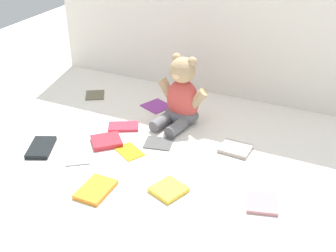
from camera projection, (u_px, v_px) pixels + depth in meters
ground_plane at (184, 138)px, 1.60m from camera, size 3.20×3.20×0.00m
backdrop_drape at (227, 6)px, 1.74m from camera, size 1.61×0.03×0.78m
teddy_bear at (181, 98)px, 1.66m from camera, size 0.23×0.22×0.27m
book_case_0 at (157, 106)px, 1.82m from camera, size 0.14×0.13×0.01m
book_case_1 at (159, 143)px, 1.56m from camera, size 0.12×0.10×0.01m
book_case_2 at (96, 189)px, 1.32m from camera, size 0.09×0.13×0.01m
book_case_3 at (236, 148)px, 1.52m from camera, size 0.11×0.09×0.01m
book_case_4 at (169, 190)px, 1.32m from camera, size 0.12×0.12×0.01m
book_case_5 at (78, 155)px, 1.49m from camera, size 0.14×0.15×0.01m
book_case_6 at (129, 151)px, 1.51m from camera, size 0.13×0.11×0.01m
book_case_7 at (106, 141)px, 1.56m from camera, size 0.14×0.14×0.02m
book_case_8 at (95, 95)px, 1.91m from camera, size 0.12×0.12×0.01m
book_case_9 at (41, 147)px, 1.53m from camera, size 0.13×0.15×0.02m
book_case_10 at (123, 127)px, 1.66m from camera, size 0.13×0.11×0.01m
book_case_11 at (262, 203)px, 1.27m from camera, size 0.11×0.12×0.01m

